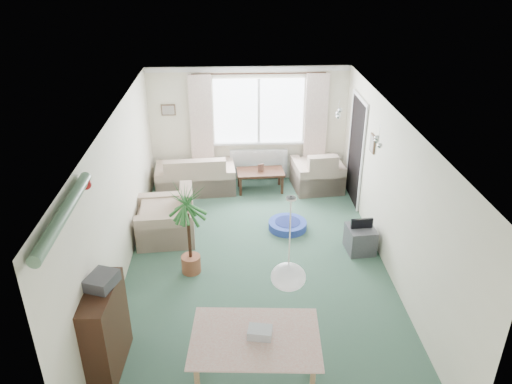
{
  "coord_description": "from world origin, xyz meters",
  "views": [
    {
      "loc": [
        -0.34,
        -6.43,
        4.53
      ],
      "look_at": [
        0.0,
        0.3,
        1.15
      ],
      "focal_mm": 35.0,
      "sensor_mm": 36.0,
      "label": 1
    }
  ],
  "objects_px": {
    "coffee_table": "(260,180)",
    "bookshelf": "(106,330)",
    "dining_table": "(255,366)",
    "pet_bed": "(288,225)",
    "armchair_left": "(165,213)",
    "tv_cube": "(360,239)",
    "armchair_corner": "(317,169)",
    "sofa": "(195,172)",
    "houseplant": "(189,230)"
  },
  "relations": [
    {
      "from": "coffee_table",
      "to": "bookshelf",
      "type": "distance_m",
      "value": 5.09
    },
    {
      "from": "dining_table",
      "to": "pet_bed",
      "type": "relative_size",
      "value": 1.88
    },
    {
      "from": "armchair_left",
      "to": "tv_cube",
      "type": "bearing_deg",
      "value": 74.63
    },
    {
      "from": "armchair_corner",
      "to": "sofa",
      "type": "bearing_deg",
      "value": -6.54
    },
    {
      "from": "sofa",
      "to": "dining_table",
      "type": "height_order",
      "value": "dining_table"
    },
    {
      "from": "bookshelf",
      "to": "houseplant",
      "type": "height_order",
      "value": "houseplant"
    },
    {
      "from": "sofa",
      "to": "bookshelf",
      "type": "bearing_deg",
      "value": 77.05
    },
    {
      "from": "dining_table",
      "to": "coffee_table",
      "type": "bearing_deg",
      "value": 86.09
    },
    {
      "from": "sofa",
      "to": "armchair_corner",
      "type": "distance_m",
      "value": 2.47
    },
    {
      "from": "tv_cube",
      "to": "pet_bed",
      "type": "bearing_deg",
      "value": 141.08
    },
    {
      "from": "coffee_table",
      "to": "houseplant",
      "type": "distance_m",
      "value": 3.07
    },
    {
      "from": "pet_bed",
      "to": "armchair_left",
      "type": "bearing_deg",
      "value": -176.0
    },
    {
      "from": "dining_table",
      "to": "pet_bed",
      "type": "distance_m",
      "value": 3.65
    },
    {
      "from": "bookshelf",
      "to": "dining_table",
      "type": "distance_m",
      "value": 1.77
    },
    {
      "from": "coffee_table",
      "to": "bookshelf",
      "type": "xyz_separation_m",
      "value": [
        -2.05,
        -4.65,
        0.35
      ]
    },
    {
      "from": "houseplant",
      "to": "pet_bed",
      "type": "relative_size",
      "value": 2.18
    },
    {
      "from": "sofa",
      "to": "coffee_table",
      "type": "bearing_deg",
      "value": 173.25
    },
    {
      "from": "houseplant",
      "to": "dining_table",
      "type": "xyz_separation_m",
      "value": [
        0.87,
        -2.35,
        -0.34
      ]
    },
    {
      "from": "houseplant",
      "to": "tv_cube",
      "type": "height_order",
      "value": "houseplant"
    },
    {
      "from": "armchair_left",
      "to": "tv_cube",
      "type": "relative_size",
      "value": 2.12
    },
    {
      "from": "armchair_corner",
      "to": "bookshelf",
      "type": "xyz_separation_m",
      "value": [
        -3.21,
        -4.68,
        0.14
      ]
    },
    {
      "from": "pet_bed",
      "to": "sofa",
      "type": "bearing_deg",
      "value": 136.28
    },
    {
      "from": "sofa",
      "to": "bookshelf",
      "type": "distance_m",
      "value": 4.77
    },
    {
      "from": "sofa",
      "to": "tv_cube",
      "type": "distance_m",
      "value": 3.68
    },
    {
      "from": "armchair_left",
      "to": "dining_table",
      "type": "bearing_deg",
      "value": 17.08
    },
    {
      "from": "sofa",
      "to": "coffee_table",
      "type": "xyz_separation_m",
      "value": [
        1.31,
        -0.06,
        -0.18
      ]
    },
    {
      "from": "bookshelf",
      "to": "tv_cube",
      "type": "relative_size",
      "value": 2.37
    },
    {
      "from": "sofa",
      "to": "tv_cube",
      "type": "bearing_deg",
      "value": 135.63
    },
    {
      "from": "pet_bed",
      "to": "coffee_table",
      "type": "bearing_deg",
      "value": 104.1
    },
    {
      "from": "dining_table",
      "to": "houseplant",
      "type": "bearing_deg",
      "value": 110.27
    },
    {
      "from": "sofa",
      "to": "tv_cube",
      "type": "xyz_separation_m",
      "value": [
        2.8,
        -2.38,
        -0.18
      ]
    },
    {
      "from": "armchair_left",
      "to": "bookshelf",
      "type": "height_order",
      "value": "bookshelf"
    },
    {
      "from": "coffee_table",
      "to": "dining_table",
      "type": "bearing_deg",
      "value": -93.91
    },
    {
      "from": "armchair_corner",
      "to": "bookshelf",
      "type": "bearing_deg",
      "value": 49.64
    },
    {
      "from": "armchair_corner",
      "to": "dining_table",
      "type": "relative_size",
      "value": 0.75
    },
    {
      "from": "houseplant",
      "to": "pet_bed",
      "type": "height_order",
      "value": "houseplant"
    },
    {
      "from": "coffee_table",
      "to": "tv_cube",
      "type": "bearing_deg",
      "value": -57.18
    },
    {
      "from": "bookshelf",
      "to": "houseplant",
      "type": "distance_m",
      "value": 2.06
    },
    {
      "from": "armchair_corner",
      "to": "armchair_left",
      "type": "relative_size",
      "value": 0.94
    },
    {
      "from": "pet_bed",
      "to": "houseplant",
      "type": "bearing_deg",
      "value": -143.14
    },
    {
      "from": "tv_cube",
      "to": "armchair_corner",
      "type": "bearing_deg",
      "value": 93.52
    },
    {
      "from": "armchair_left",
      "to": "coffee_table",
      "type": "xyz_separation_m",
      "value": [
        1.71,
        1.71,
        -0.24
      ]
    },
    {
      "from": "tv_cube",
      "to": "bookshelf",
      "type": "bearing_deg",
      "value": -151.15
    },
    {
      "from": "bookshelf",
      "to": "pet_bed",
      "type": "height_order",
      "value": "bookshelf"
    },
    {
      "from": "tv_cube",
      "to": "pet_bed",
      "type": "height_order",
      "value": "tv_cube"
    },
    {
      "from": "armchair_left",
      "to": "coffee_table",
      "type": "height_order",
      "value": "armchair_left"
    },
    {
      "from": "bookshelf",
      "to": "sofa",
      "type": "bearing_deg",
      "value": 84.21
    },
    {
      "from": "coffee_table",
      "to": "pet_bed",
      "type": "distance_m",
      "value": 1.62
    },
    {
      "from": "armchair_corner",
      "to": "dining_table",
      "type": "bearing_deg",
      "value": 67.71
    },
    {
      "from": "tv_cube",
      "to": "armchair_left",
      "type": "bearing_deg",
      "value": 164.74
    }
  ]
}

